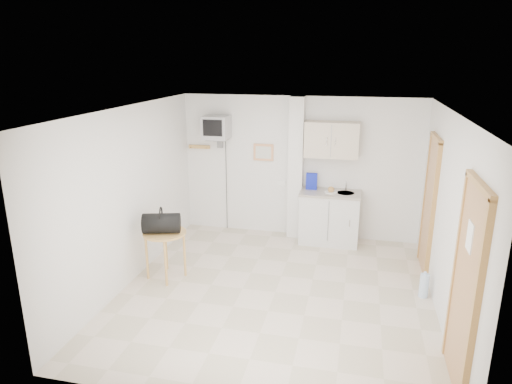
% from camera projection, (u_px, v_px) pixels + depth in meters
% --- Properties ---
extents(ground, '(4.50, 4.50, 0.00)m').
position_uv_depth(ground, '(275.00, 292.00, 6.32)').
color(ground, beige).
rests_on(ground, ground).
extents(room_envelope, '(4.24, 4.54, 2.55)m').
position_uv_depth(room_envelope, '(296.00, 185.00, 5.91)').
color(room_envelope, white).
rests_on(room_envelope, ground).
extents(kitchenette, '(1.03, 0.58, 2.10)m').
position_uv_depth(kitchenette, '(330.00, 198.00, 7.84)').
color(kitchenette, silver).
rests_on(kitchenette, ground).
extents(crt_television, '(0.44, 0.45, 2.15)m').
position_uv_depth(crt_television, '(216.00, 128.00, 7.97)').
color(crt_television, slate).
rests_on(crt_television, ground).
extents(round_table, '(0.62, 0.62, 0.71)m').
position_uv_depth(round_table, '(165.00, 238.00, 6.58)').
color(round_table, tan).
rests_on(round_table, ground).
extents(duffel_bag, '(0.58, 0.42, 0.39)m').
position_uv_depth(duffel_bag, '(161.00, 223.00, 6.48)').
color(duffel_bag, black).
rests_on(duffel_bag, round_table).
extents(water_bottle, '(0.12, 0.12, 0.37)m').
position_uv_depth(water_bottle, '(424.00, 285.00, 6.16)').
color(water_bottle, silver).
rests_on(water_bottle, ground).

